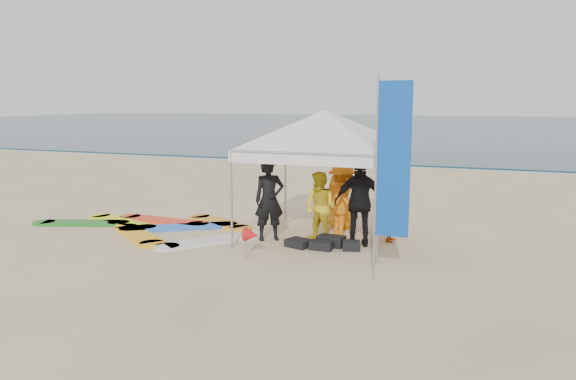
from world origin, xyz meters
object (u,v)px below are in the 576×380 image
at_px(person_yellow, 320,207).
at_px(canopy_tent, 325,110).
at_px(person_black_a, 269,200).
at_px(person_seated, 391,221).
at_px(person_orange_a, 342,201).
at_px(person_orange_b, 342,192).
at_px(feather_flag, 392,162).
at_px(person_black_b, 360,202).
at_px(surfboard_spread, 159,227).
at_px(marker_pennant, 252,235).

bearing_deg(person_yellow, canopy_tent, 112.48).
bearing_deg(person_black_a, person_seated, -17.08).
bearing_deg(canopy_tent, person_orange_a, 6.95).
xyz_separation_m(person_orange_a, person_seated, (1.07, 0.17, -0.41)).
bearing_deg(person_orange_b, feather_flag, 131.35).
relative_size(person_black_b, surfboard_spread, 0.33).
distance_m(person_black_a, person_orange_b, 2.06).
relative_size(person_black_b, canopy_tent, 0.43).
relative_size(canopy_tent, marker_pennant, 6.82).
height_order(person_black_a, person_black_b, person_black_b).
bearing_deg(marker_pennant, surfboard_spread, 153.21).
bearing_deg(person_yellow, person_black_b, 15.58).
bearing_deg(marker_pennant, person_yellow, 66.03).
relative_size(person_orange_a, person_seated, 1.89).
bearing_deg(canopy_tent, person_black_b, -24.13).
relative_size(person_black_a, feather_flag, 0.52).
height_order(person_orange_a, marker_pennant, person_orange_a).
distance_m(person_seated, surfboard_spread, 5.56).
bearing_deg(person_black_b, feather_flag, 98.80).
height_order(person_orange_a, person_black_b, person_black_b).
bearing_deg(person_orange_b, person_orange_a, 120.28).
xyz_separation_m(person_seated, canopy_tent, (-1.47, -0.22, 2.40)).
bearing_deg(person_orange_a, marker_pennant, 104.51).
xyz_separation_m(person_black_a, feather_flag, (3.04, -1.93, 1.15)).
bearing_deg(marker_pennant, person_black_a, 100.55).
distance_m(person_black_a, surfboard_spread, 3.07).
xyz_separation_m(person_black_b, surfboard_spread, (-4.95, -0.14, -0.91)).
distance_m(person_seated, canopy_tent, 2.82).
bearing_deg(canopy_tent, surfboard_spread, -172.05).
bearing_deg(person_seated, person_black_b, 139.38).
xyz_separation_m(person_orange_a, feather_flag, (1.57, -2.60, 1.20)).
bearing_deg(feather_flag, surfboard_spread, 161.58).
bearing_deg(person_orange_b, person_black_a, 69.12).
xyz_separation_m(feather_flag, surfboard_spread, (-5.98, 1.99, -2.02)).
relative_size(person_black_b, person_orange_b, 1.07).
height_order(canopy_tent, surfboard_spread, canopy_tent).
distance_m(person_black_b, marker_pennant, 2.51).
relative_size(person_yellow, marker_pennant, 2.43).
distance_m(person_black_a, person_black_b, 2.01).
distance_m(person_black_a, feather_flag, 3.78).
xyz_separation_m(person_black_b, canopy_tent, (-0.93, 0.42, 1.91)).
height_order(person_black_a, canopy_tent, canopy_tent).
height_order(person_yellow, person_orange_b, person_orange_b).
bearing_deg(marker_pennant, person_black_b, 46.16).
bearing_deg(canopy_tent, person_orange_b, 84.14).
bearing_deg(person_orange_b, person_black_b, 133.28).
bearing_deg(person_seated, person_black_a, 107.89).
height_order(person_seated, surfboard_spread, person_seated).
distance_m(person_orange_a, canopy_tent, 2.04).
relative_size(feather_flag, marker_pennant, 5.48).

